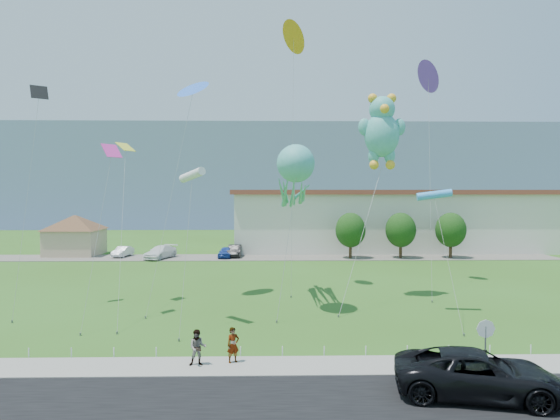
# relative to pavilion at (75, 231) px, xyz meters

# --- Properties ---
(ground) EXTENTS (160.00, 160.00, 0.00)m
(ground) POSITION_rel_pavilion_xyz_m (24.00, -38.00, -3.02)
(ground) COLOR #305718
(ground) RESTS_ON ground
(road) EXTENTS (80.00, 8.00, 0.06)m
(road) POSITION_rel_pavilion_xyz_m (24.00, -46.00, -2.99)
(road) COLOR black
(road) RESTS_ON ground
(sidewalk) EXTENTS (80.00, 2.50, 0.10)m
(sidewalk) POSITION_rel_pavilion_xyz_m (24.00, -40.75, -2.97)
(sidewalk) COLOR gray
(sidewalk) RESTS_ON ground
(parking_strip) EXTENTS (70.00, 6.00, 0.06)m
(parking_strip) POSITION_rel_pavilion_xyz_m (24.00, -3.00, -2.99)
(parking_strip) COLOR #59544C
(parking_strip) RESTS_ON ground
(hill_ridge) EXTENTS (160.00, 50.00, 25.00)m
(hill_ridge) POSITION_rel_pavilion_xyz_m (24.00, 82.00, 9.48)
(hill_ridge) COLOR gray
(hill_ridge) RESTS_ON ground
(pavilion) EXTENTS (9.20, 9.20, 5.00)m
(pavilion) POSITION_rel_pavilion_xyz_m (0.00, 0.00, 0.00)
(pavilion) COLOR tan
(pavilion) RESTS_ON ground
(warehouse) EXTENTS (61.00, 15.00, 8.20)m
(warehouse) POSITION_rel_pavilion_xyz_m (50.00, 6.00, 1.10)
(warehouse) COLOR beige
(warehouse) RESTS_ON ground
(stop_sign) EXTENTS (0.80, 0.07, 2.50)m
(stop_sign) POSITION_rel_pavilion_xyz_m (33.50, -42.21, -1.15)
(stop_sign) COLOR slate
(stop_sign) RESTS_ON ground
(rope_fence) EXTENTS (26.05, 0.05, 0.50)m
(rope_fence) POSITION_rel_pavilion_xyz_m (24.00, -39.30, -2.77)
(rope_fence) COLOR white
(rope_fence) RESTS_ON ground
(tree_near) EXTENTS (3.60, 3.60, 5.47)m
(tree_near) POSITION_rel_pavilion_xyz_m (34.00, -4.00, 0.36)
(tree_near) COLOR #3F2B19
(tree_near) RESTS_ON ground
(tree_mid) EXTENTS (3.60, 3.60, 5.47)m
(tree_mid) POSITION_rel_pavilion_xyz_m (40.00, -4.00, 0.36)
(tree_mid) COLOR #3F2B19
(tree_mid) RESTS_ON ground
(tree_far) EXTENTS (3.60, 3.60, 5.47)m
(tree_far) POSITION_rel_pavilion_xyz_m (46.00, -4.00, 0.36)
(tree_far) COLOR #3F2B19
(tree_far) RESTS_ON ground
(suv) EXTENTS (6.75, 4.19, 1.74)m
(suv) POSITION_rel_pavilion_xyz_m (32.35, -44.24, -2.09)
(suv) COLOR black
(suv) RESTS_ON road
(pedestrian_left) EXTENTS (0.69, 0.61, 1.60)m
(pedestrian_left) POSITION_rel_pavilion_xyz_m (22.72, -40.32, -2.12)
(pedestrian_left) COLOR gray
(pedestrian_left) RESTS_ON sidewalk
(pedestrian_right) EXTENTS (0.83, 0.67, 1.61)m
(pedestrian_right) POSITION_rel_pavilion_xyz_m (21.16, -40.69, -2.12)
(pedestrian_right) COLOR gray
(pedestrian_right) RESTS_ON sidewalk
(parked_car_silver) EXTENTS (1.94, 3.91, 1.23)m
(parked_car_silver) POSITION_rel_pavilion_xyz_m (6.53, -2.10, -2.35)
(parked_car_silver) COLOR silver
(parked_car_silver) RESTS_ON parking_strip
(parked_car_white) EXTENTS (3.69, 5.51, 1.48)m
(parked_car_white) POSITION_rel_pavilion_xyz_m (11.46, -3.81, -2.22)
(parked_car_white) COLOR white
(parked_car_white) RESTS_ON parking_strip
(parked_car_blue) EXTENTS (1.84, 3.86, 1.27)m
(parked_car_blue) POSITION_rel_pavilion_xyz_m (19.14, -3.20, -2.33)
(parked_car_blue) COLOR #1C3C9B
(parked_car_blue) RESTS_ON parking_strip
(parked_car_black) EXTENTS (1.57, 4.33, 1.42)m
(parked_car_black) POSITION_rel_pavilion_xyz_m (20.14, -2.32, -2.25)
(parked_car_black) COLOR black
(parked_car_black) RESTS_ON parking_strip
(octopus_kite) EXTENTS (2.58, 9.74, 10.97)m
(octopus_kite) POSITION_rel_pavilion_xyz_m (26.10, -29.00, 5.88)
(octopus_kite) COLOR teal
(octopus_kite) RESTS_ON ground
(teddy_bear_kite) EXTENTS (5.78, 7.01, 15.15)m
(teddy_bear_kite) POSITION_rel_pavilion_xyz_m (32.70, -26.00, 9.49)
(teddy_bear_kite) COLOR teal
(teddy_bear_kite) RESTS_ON ground
(small_kite_yellow) EXTENTS (2.39, 8.64, 11.49)m
(small_kite_yellow) POSITION_rel_pavilion_xyz_m (14.45, -28.35, 6.71)
(small_kite_yellow) COLOR #D0D732
(small_kite_yellow) RESTS_ON ground
(small_kite_white) EXTENTS (0.53, 4.59, 9.32)m
(small_kite_white) POSITION_rel_pavilion_xyz_m (19.83, -33.33, 5.79)
(small_kite_white) COLOR silver
(small_kite_white) RESTS_ON ground
(small_kite_purple) EXTENTS (3.06, 8.72, 18.53)m
(small_kite_purple) POSITION_rel_pavilion_xyz_m (38.03, -20.01, 14.37)
(small_kite_purple) COLOR #7735D5
(small_kite_purple) RESTS_ON ground
(small_kite_orange) EXTENTS (1.80, 4.58, 21.12)m
(small_kite_orange) POSITION_rel_pavilion_xyz_m (26.35, -22.17, 16.87)
(small_kite_orange) COLOR orange
(small_kite_orange) RESTS_ON ground
(small_kite_black) EXTENTS (1.29, 5.15, 15.11)m
(small_kite_black) POSITION_rel_pavilion_xyz_m (8.73, -28.89, 9.79)
(small_kite_black) COLOR black
(small_kite_black) RESTS_ON ground
(small_kite_pink) EXTENTS (1.29, 4.98, 10.90)m
(small_kite_pink) POSITION_rel_pavilion_xyz_m (14.43, -31.73, 6.32)
(small_kite_pink) COLOR #E7339F
(small_kite_pink) RESTS_ON ground
(small_kite_cyan) EXTENTS (0.50, 6.57, 8.13)m
(small_kite_cyan) POSITION_rel_pavilion_xyz_m (35.08, -30.76, 4.61)
(small_kite_cyan) COLOR #3599EF
(small_kite_cyan) RESTS_ON ground
(small_kite_blue) EXTENTS (3.02, 7.13, 16.23)m
(small_kite_blue) POSITION_rel_pavilion_xyz_m (18.69, -25.67, 12.17)
(small_kite_blue) COLOR blue
(small_kite_blue) RESTS_ON ground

